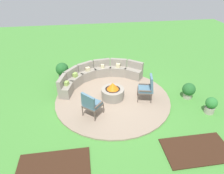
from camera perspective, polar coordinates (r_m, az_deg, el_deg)
name	(u,v)px	position (r m, az deg, el deg)	size (l,w,h in m)	color
ground_plane	(113,99)	(8.31, 0.20, -3.36)	(24.00, 24.00, 0.00)	#478C38
patio_circle	(113,98)	(8.29, 0.20, -3.19)	(4.67, 4.67, 0.06)	gray
mulch_bed_left	(54,168)	(6.14, -16.29, -21.22)	(2.00, 1.14, 0.04)	#382114
mulch_bed_right	(197,150)	(6.80, 23.00, -16.15)	(2.00, 1.14, 0.04)	#382114
fire_pit	(113,92)	(8.12, 0.21, -1.46)	(0.93, 0.93, 0.70)	gray
curved_stone_bench	(98,75)	(9.32, -4.08, 3.56)	(3.89, 2.12, 0.80)	gray
lounge_chair_front_left	(91,104)	(7.08, -5.98, -4.72)	(0.82, 0.85, 1.04)	brown
lounge_chair_front_right	(147,87)	(8.01, 10.05, -0.10)	(0.71, 0.69, 1.08)	brown
potted_plant_0	(211,105)	(8.23, 26.35, -4.60)	(0.42, 0.42, 0.66)	#A89E8E
potted_plant_1	(189,90)	(8.76, 21.02, -0.87)	(0.53, 0.53, 0.67)	#A89E8E
potted_plant_2	(62,70)	(9.80, -13.97, 4.64)	(0.60, 0.60, 0.83)	#605B56
potted_plant_3	(106,62)	(10.61, -1.73, 7.03)	(0.36, 0.36, 0.57)	#A89E8E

